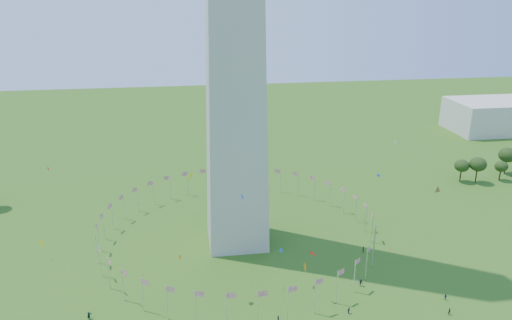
{
  "coord_description": "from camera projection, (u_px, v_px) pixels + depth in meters",
  "views": [
    {
      "loc": [
        -14.45,
        -82.55,
        72.44
      ],
      "look_at": [
        3.43,
        35.0,
        30.77
      ],
      "focal_mm": 35.0,
      "sensor_mm": 36.0,
      "label": 1
    }
  ],
  "objects": [
    {
      "name": "flag_ring",
      "position": [
        237.0,
        227.0,
        148.18
      ],
      "size": [
        80.24,
        80.24,
        9.0
      ],
      "color": "silver",
      "rests_on": "ground"
    },
    {
      "name": "gov_building_east_a",
      "position": [
        499.0,
        115.0,
        261.61
      ],
      "size": [
        50.0,
        30.0,
        16.0
      ],
      "primitive_type": "cube",
      "color": "beige",
      "rests_on": "ground"
    },
    {
      "name": "kites_aloft",
      "position": [
        300.0,
        217.0,
        122.71
      ],
      "size": [
        112.66,
        66.06,
        41.57
      ],
      "color": "red",
      "rests_on": "ground"
    }
  ]
}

